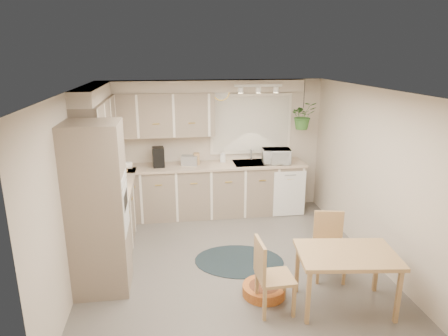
{
  "coord_description": "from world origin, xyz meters",
  "views": [
    {
      "loc": [
        -0.82,
        -4.99,
        2.85
      ],
      "look_at": [
        -0.02,
        0.55,
        1.23
      ],
      "focal_mm": 32.0,
      "sensor_mm": 36.0,
      "label": 1
    }
  ],
  "objects": [
    {
      "name": "wall_back",
      "position": [
        0.0,
        2.1,
        1.2
      ],
      "size": [
        4.0,
        0.04,
        2.4
      ],
      "primitive_type": "cube",
      "color": "beige",
      "rests_on": "floor"
    },
    {
      "name": "soap_bottle",
      "position": [
        0.16,
        1.95,
        0.99
      ],
      "size": [
        0.11,
        0.22,
        0.1
      ],
      "primitive_type": "imported",
      "rotation": [
        0.0,
        0.0,
        -0.07
      ],
      "color": "white",
      "rests_on": "counter_back"
    },
    {
      "name": "wall_right",
      "position": [
        2.0,
        0.0,
        1.2
      ],
      "size": [
        0.04,
        4.2,
        2.4
      ],
      "primitive_type": "cube",
      "color": "beige",
      "rests_on": "floor"
    },
    {
      "name": "sink",
      "position": [
        0.7,
        1.8,
        0.9
      ],
      "size": [
        0.7,
        0.48,
        0.1
      ],
      "primitive_type": "cube",
      "color": "#9FA2A6",
      "rests_on": "counter_back"
    },
    {
      "name": "chair_back",
      "position": [
        1.2,
        -0.57,
        0.43
      ],
      "size": [
        0.48,
        0.48,
        0.86
      ],
      "primitive_type": "cube",
      "rotation": [
        0.0,
        0.0,
        2.94
      ],
      "color": "tan",
      "rests_on": "floor"
    },
    {
      "name": "soffit_back",
      "position": [
        -0.2,
        1.95,
        2.3
      ],
      "size": [
        3.6,
        0.3,
        0.2
      ],
      "primitive_type": "cube",
      "color": "beige",
      "rests_on": "wall_back"
    },
    {
      "name": "wall_oven_face",
      "position": [
        -1.35,
        -0.38,
        1.05
      ],
      "size": [
        0.02,
        0.56,
        0.58
      ],
      "primitive_type": "cube",
      "color": "white",
      "rests_on": "oven_stack"
    },
    {
      "name": "upper_cab_back",
      "position": [
        -1.0,
        1.93,
        1.83
      ],
      "size": [
        2.0,
        0.35,
        0.75
      ],
      "primitive_type": "cube",
      "color": "gray",
      "rests_on": "wall_back"
    },
    {
      "name": "wall_front",
      "position": [
        0.0,
        -2.1,
        1.2
      ],
      "size": [
        4.0,
        0.04,
        2.4
      ],
      "primitive_type": "cube",
      "color": "beige",
      "rests_on": "floor"
    },
    {
      "name": "floor",
      "position": [
        0.0,
        0.0,
        0.0
      ],
      "size": [
        4.2,
        4.2,
        0.0
      ],
      "primitive_type": "plane",
      "color": "#5E5A53",
      "rests_on": "ground"
    },
    {
      "name": "counter_left",
      "position": [
        -1.69,
        0.88,
        0.92
      ],
      "size": [
        0.64,
        1.89,
        0.04
      ],
      "primitive_type": "cube",
      "color": "tan",
      "rests_on": "base_cab_left"
    },
    {
      "name": "chair_left",
      "position": [
        0.32,
        -1.14,
        0.44
      ],
      "size": [
        0.43,
        0.43,
        0.88
      ],
      "primitive_type": "cube",
      "rotation": [
        0.0,
        0.0,
        -1.54
      ],
      "color": "tan",
      "rests_on": "floor"
    },
    {
      "name": "hanging_plant",
      "position": [
        1.55,
        1.7,
        1.74
      ],
      "size": [
        0.47,
        0.52,
        0.38
      ],
      "primitive_type": "imported",
      "rotation": [
        0.0,
        0.0,
        0.07
      ],
      "color": "#346629",
      "rests_on": "ceiling"
    },
    {
      "name": "cooktop",
      "position": [
        -1.68,
        0.3,
        0.94
      ],
      "size": [
        0.52,
        0.58,
        0.02
      ],
      "primitive_type": "cube",
      "color": "white",
      "rests_on": "counter_left"
    },
    {
      "name": "microwave",
      "position": [
        1.09,
        1.7,
        1.1
      ],
      "size": [
        0.51,
        0.31,
        0.33
      ],
      "primitive_type": "imported",
      "rotation": [
        0.0,
        0.0,
        -0.1
      ],
      "color": "white",
      "rests_on": "counter_back"
    },
    {
      "name": "coffee_maker",
      "position": [
        -0.99,
        1.8,
        1.11
      ],
      "size": [
        0.21,
        0.25,
        0.34
      ],
      "primitive_type": "cube",
      "rotation": [
        0.0,
        0.0,
        0.1
      ],
      "color": "black",
      "rests_on": "counter_back"
    },
    {
      "name": "wall_clock",
      "position": [
        0.15,
        2.07,
        2.18
      ],
      "size": [
        0.3,
        0.03,
        0.3
      ],
      "primitive_type": "cylinder",
      "rotation": [
        1.57,
        0.0,
        0.0
      ],
      "color": "gold",
      "rests_on": "wall_back"
    },
    {
      "name": "track_light_bar",
      "position": [
        0.7,
        1.55,
        2.33
      ],
      "size": [
        0.8,
        0.04,
        0.04
      ],
      "primitive_type": "cube",
      "color": "white",
      "rests_on": "ceiling"
    },
    {
      "name": "dining_table",
      "position": [
        1.13,
        -1.19,
        0.34
      ],
      "size": [
        1.18,
        0.86,
        0.69
      ],
      "primitive_type": "cube",
      "rotation": [
        0.0,
        0.0,
        -0.13
      ],
      "color": "tan",
      "rests_on": "floor"
    },
    {
      "name": "wall_left",
      "position": [
        -2.0,
        0.0,
        1.2
      ],
      "size": [
        0.04,
        4.2,
        2.4
      ],
      "primitive_type": "cube",
      "color": "beige",
      "rests_on": "floor"
    },
    {
      "name": "knife_block",
      "position": [
        -0.32,
        1.85,
        1.04
      ],
      "size": [
        0.1,
        0.1,
        0.21
      ],
      "primitive_type": "cube",
      "rotation": [
        0.0,
        0.0,
        0.1
      ],
      "color": "tan",
      "rests_on": "counter_back"
    },
    {
      "name": "counter_back",
      "position": [
        -0.2,
        1.79,
        0.92
      ],
      "size": [
        3.64,
        0.64,
        0.04
      ],
      "primitive_type": "cube",
      "color": "tan",
      "rests_on": "base_cab_back"
    },
    {
      "name": "window_blinds",
      "position": [
        0.7,
        2.07,
        1.6
      ],
      "size": [
        1.4,
        0.02,
        1.0
      ],
      "primitive_type": "cube",
      "color": "silver",
      "rests_on": "wall_back"
    },
    {
      "name": "base_cab_left",
      "position": [
        -1.7,
        0.88,
        0.45
      ],
      "size": [
        0.6,
        1.85,
        0.9
      ],
      "primitive_type": "cube",
      "color": "gray",
      "rests_on": "floor"
    },
    {
      "name": "ceiling",
      "position": [
        0.0,
        0.0,
        2.4
      ],
      "size": [
        4.2,
        4.2,
        0.0
      ],
      "primitive_type": "plane",
      "color": "silver",
      "rests_on": "wall_back"
    },
    {
      "name": "window_frame",
      "position": [
        0.7,
        2.08,
        1.6
      ],
      "size": [
        1.5,
        0.02,
        1.1
      ],
      "primitive_type": "cube",
      "color": "silver",
      "rests_on": "wall_back"
    },
    {
      "name": "toaster",
      "position": [
        -0.45,
        1.82,
        1.03
      ],
      "size": [
        0.31,
        0.22,
        0.17
      ],
      "primitive_type": "cube",
      "rotation": [
        0.0,
        0.0,
        -0.21
      ],
      "color": "#9FA2A6",
      "rests_on": "counter_back"
    },
    {
      "name": "oven_stack",
      "position": [
        -1.68,
        -0.38,
        1.05
      ],
      "size": [
        0.65,
        0.65,
        2.1
      ],
      "primitive_type": "cube",
      "color": "gray",
      "rests_on": "floor"
    },
    {
      "name": "braided_rug",
      "position": [
        0.12,
        0.0,
        0.01
      ],
      "size": [
        1.45,
        1.22,
        0.01
      ],
      "primitive_type": "ellipsoid",
      "rotation": [
        0.0,
        0.0,
        -0.24
      ],
      "color": "black",
      "rests_on": "floor"
    },
    {
      "name": "base_cab_back",
      "position": [
        -0.2,
        1.8,
        0.45
      ],
      "size": [
        3.6,
        0.6,
        0.9
      ],
      "primitive_type": "cube",
      "color": "gray",
      "rests_on": "floor"
    },
    {
      "name": "upper_cab_left",
      "position": [
        -1.82,
        1.0,
        1.83
      ],
      "size": [
        0.35,
        2.0,
        0.75
      ],
      "primitive_type": "cube",
      "color": "gray",
      "rests_on": "wall_left"
    },
    {
      "name": "range_hood",
      "position": [
        -1.7,
        0.3,
        1.4
      ],
      "size": [
        0.4,
        0.6,
        0.14
      ],
      "primitive_type": "cube",
      "color": "white",
      "rests_on": "upper_cab_left"
    },
    {
      "name": "pet_bed",
      "position": [
        0.28,
        -0.83,
        0.06
      ],
      "size": [
        0.68,
        0.68,
        0.12
      ],
      "primitive_type": "cylinder",
      "rotation": [
        0.0,
        0.0,
        0.36
      ],
      "color": "#C77727",
      "rests_on": "floor"
    },
    {
      "name": "soffit_left",
      "position": [
        -1.85,
        1.0,
        2.3
      ],
      "size": [
        0.3,
        2.0,
        0.2
      ],
      "primitive_type": "cube",
      "color": "beige",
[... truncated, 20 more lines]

